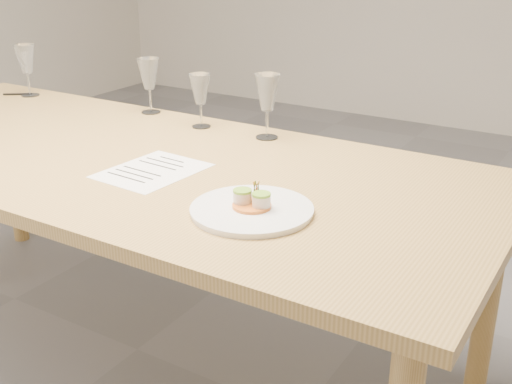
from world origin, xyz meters
The scene contains 9 objects.
ground centered at (0.00, 0.00, 0.00)m, with size 7.00×7.00×0.00m, color slate.
dining_table centered at (0.00, 0.00, 0.68)m, with size 2.40×1.00×0.75m.
dinner_plate centered at (0.61, -0.19, 0.76)m, with size 0.31×0.31×0.08m.
recipe_sheet centered at (0.19, -0.08, 0.75)m, with size 0.26×0.32×0.00m.
ballpoint_pen centered at (-0.94, 0.37, 0.75)m, with size 0.10×0.08×0.01m.
wine_glass_0 centered at (-0.88, 0.39, 0.90)m, with size 0.09×0.09×0.22m.
wine_glass_1 centered at (-0.25, 0.44, 0.90)m, with size 0.09×0.09×0.21m.
wine_glass_2 centered at (0.04, 0.38, 0.89)m, with size 0.08×0.08×0.19m.
wine_glass_3 centered at (0.31, 0.39, 0.90)m, with size 0.09×0.09×0.22m.
Camera 1 is at (1.39, -1.43, 1.39)m, focal length 45.00 mm.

